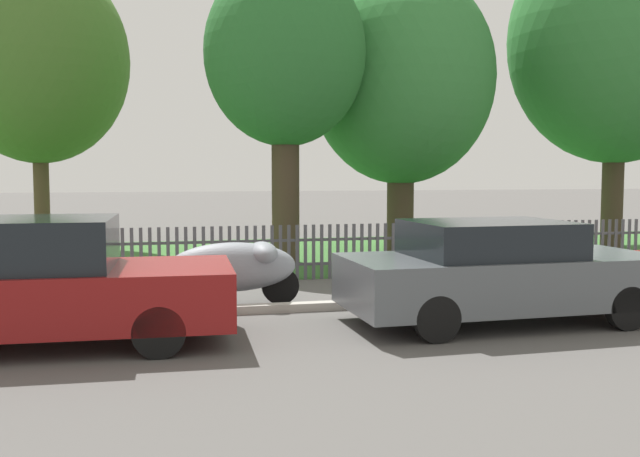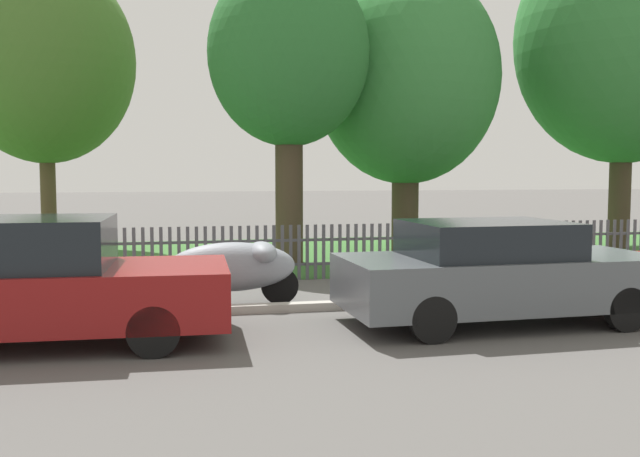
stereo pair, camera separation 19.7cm
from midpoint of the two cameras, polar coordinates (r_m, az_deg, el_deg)
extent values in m
plane|color=#565451|center=(11.26, 16.19, -5.76)|extent=(120.00, 120.00, 0.00)
cube|color=#B2ADA3|center=(11.34, 15.96, -5.38)|extent=(38.88, 0.20, 0.12)
cube|color=#3D7033|center=(17.59, 5.51, -1.89)|extent=(38.88, 7.85, 0.01)
cube|color=#4C4C51|center=(13.92, 10.35, -2.51)|extent=(38.88, 0.03, 0.05)
cube|color=#4C4C51|center=(13.87, 10.38, -0.68)|extent=(38.88, 0.03, 0.05)
cube|color=#4C4C51|center=(12.85, -15.59, -2.19)|extent=(0.06, 0.03, 1.01)
cube|color=#4C4C51|center=(12.84, -14.91, -2.18)|extent=(0.06, 0.03, 1.01)
cube|color=#4C4C51|center=(12.84, -14.22, -2.17)|extent=(0.06, 0.03, 1.01)
cube|color=#4C4C51|center=(12.83, -13.53, -2.16)|extent=(0.06, 0.03, 1.01)
cube|color=#4C4C51|center=(12.83, -12.84, -2.15)|extent=(0.06, 0.03, 1.01)
cube|color=#4C4C51|center=(12.83, -12.15, -2.14)|extent=(0.06, 0.03, 1.01)
cube|color=#4C4C51|center=(12.83, -11.47, -2.13)|extent=(0.06, 0.03, 1.01)
cube|color=#4C4C51|center=(12.83, -10.78, -2.12)|extent=(0.06, 0.03, 1.01)
cube|color=#4C4C51|center=(12.83, -10.09, -2.10)|extent=(0.06, 0.03, 1.01)
cube|color=#4C4C51|center=(12.84, -9.40, -2.09)|extent=(0.06, 0.03, 1.01)
cube|color=#4C4C51|center=(12.85, -8.71, -2.08)|extent=(0.06, 0.03, 1.01)
cube|color=#4C4C51|center=(12.86, -8.03, -2.07)|extent=(0.06, 0.03, 1.01)
cube|color=#4C4C51|center=(12.87, -7.34, -2.05)|extent=(0.06, 0.03, 1.01)
cube|color=#4C4C51|center=(12.88, -6.66, -2.04)|extent=(0.06, 0.03, 1.01)
cube|color=#4C4C51|center=(12.90, -5.98, -2.03)|extent=(0.06, 0.03, 1.01)
cube|color=#4C4C51|center=(12.91, -5.30, -2.01)|extent=(0.06, 0.03, 1.01)
cube|color=#4C4C51|center=(12.93, -4.62, -2.00)|extent=(0.06, 0.03, 1.01)
cube|color=#4C4C51|center=(12.95, -3.94, -1.98)|extent=(0.06, 0.03, 1.01)
cube|color=#4C4C51|center=(12.98, -3.27, -1.97)|extent=(0.06, 0.03, 1.01)
cube|color=#4C4C51|center=(13.00, -2.59, -1.95)|extent=(0.06, 0.03, 1.01)
cube|color=#4C4C51|center=(13.03, -1.92, -1.94)|extent=(0.06, 0.03, 1.01)
cube|color=#4C4C51|center=(13.05, -1.26, -1.92)|extent=(0.06, 0.03, 1.01)
cube|color=#4C4C51|center=(13.08, -0.59, -1.91)|extent=(0.06, 0.03, 1.01)
cube|color=#4C4C51|center=(13.11, 0.07, -1.89)|extent=(0.06, 0.03, 1.01)
cube|color=#4C4C51|center=(13.15, 0.72, -1.87)|extent=(0.06, 0.03, 1.01)
cube|color=#4C4C51|center=(13.18, 1.38, -1.86)|extent=(0.06, 0.03, 1.01)
cube|color=#4C4C51|center=(13.22, 2.03, -1.84)|extent=(0.06, 0.03, 1.01)
cube|color=#4C4C51|center=(13.25, 2.68, -1.83)|extent=(0.06, 0.03, 1.01)
cube|color=#4C4C51|center=(13.29, 3.32, -1.81)|extent=(0.06, 0.03, 1.01)
cube|color=#4C4C51|center=(13.34, 3.96, -1.79)|extent=(0.06, 0.03, 1.01)
cube|color=#4C4C51|center=(13.38, 4.59, -1.78)|extent=(0.06, 0.03, 1.01)
cube|color=#4C4C51|center=(13.42, 5.22, -1.76)|extent=(0.06, 0.03, 1.01)
cube|color=#4C4C51|center=(13.47, 5.85, -1.74)|extent=(0.06, 0.03, 1.01)
cube|color=#4C4C51|center=(13.52, 6.47, -1.72)|extent=(0.06, 0.03, 1.01)
cube|color=#4C4C51|center=(13.57, 7.09, -1.71)|extent=(0.06, 0.03, 1.01)
cube|color=#4C4C51|center=(13.62, 7.70, -1.69)|extent=(0.06, 0.03, 1.01)
cube|color=#4C4C51|center=(13.67, 8.31, -1.67)|extent=(0.06, 0.03, 1.01)
cube|color=#4C4C51|center=(13.72, 8.92, -1.66)|extent=(0.06, 0.03, 1.01)
cube|color=#4C4C51|center=(13.78, 9.51, -1.64)|extent=(0.06, 0.03, 1.01)
cube|color=#4C4C51|center=(13.84, 10.11, -1.62)|extent=(0.06, 0.03, 1.01)
cube|color=#4C4C51|center=(13.90, 10.70, -1.60)|extent=(0.06, 0.03, 1.01)
cube|color=#4C4C51|center=(13.96, 11.28, -1.59)|extent=(0.06, 0.03, 1.01)
cube|color=#4C4C51|center=(14.02, 11.86, -1.57)|extent=(0.06, 0.03, 1.01)
cube|color=#4C4C51|center=(14.08, 12.44, -1.55)|extent=(0.06, 0.03, 1.01)
cube|color=#4C4C51|center=(14.14, 13.00, -1.53)|extent=(0.06, 0.03, 1.01)
cube|color=#4C4C51|center=(14.21, 13.57, -1.52)|extent=(0.06, 0.03, 1.01)
cube|color=#4C4C51|center=(14.28, 14.13, -1.50)|extent=(0.06, 0.03, 1.01)
cube|color=#4C4C51|center=(14.35, 14.68, -1.48)|extent=(0.06, 0.03, 1.01)
cube|color=#4C4C51|center=(14.42, 15.23, -1.46)|extent=(0.06, 0.03, 1.01)
cube|color=#4C4C51|center=(14.49, 15.77, -1.45)|extent=(0.06, 0.03, 1.01)
cube|color=#4C4C51|center=(14.56, 16.31, -1.43)|extent=(0.06, 0.03, 1.01)
cube|color=#4C4C51|center=(14.63, 16.84, -1.41)|extent=(0.06, 0.03, 1.01)
cube|color=#4C4C51|center=(14.71, 17.36, -1.39)|extent=(0.06, 0.03, 1.01)
cube|color=#4C4C51|center=(14.78, 17.89, -1.38)|extent=(0.06, 0.03, 1.01)
cube|color=#4C4C51|center=(14.86, 18.40, -1.36)|extent=(0.06, 0.03, 1.01)
cube|color=#4C4C51|center=(14.94, 18.91, -1.34)|extent=(0.06, 0.03, 1.01)
cube|color=#4C4C51|center=(15.02, 19.42, -1.33)|extent=(0.06, 0.03, 1.01)
cube|color=#4C4C51|center=(15.10, 19.92, -1.31)|extent=(0.06, 0.03, 1.01)
cube|color=#4C4C51|center=(15.18, 20.41, -1.29)|extent=(0.06, 0.03, 1.01)
cube|color=#4C4C51|center=(15.26, 20.90, -1.27)|extent=(0.06, 0.03, 1.01)
cube|color=#4C4C51|center=(15.35, 21.38, -1.26)|extent=(0.06, 0.03, 1.01)
cube|color=#4C4C51|center=(15.43, 21.86, -1.24)|extent=(0.06, 0.03, 1.01)
cube|color=#4C4C51|center=(15.52, 22.33, -1.23)|extent=(0.06, 0.03, 1.01)
cube|color=#4C4C51|center=(15.61, 22.80, -1.21)|extent=(0.06, 0.03, 1.01)
cube|color=#4C4C51|center=(15.69, 23.26, -1.19)|extent=(0.06, 0.03, 1.01)
cube|color=#4C4C51|center=(15.78, 23.72, -1.18)|extent=(0.06, 0.03, 1.01)
cube|color=#4C4C51|center=(15.87, 24.17, -1.16)|extent=(0.06, 0.03, 1.01)
cube|color=maroon|center=(8.79, -21.09, -5.04)|extent=(4.40, 1.98, 0.65)
cube|color=black|center=(8.76, -22.60, -1.09)|extent=(2.14, 1.72, 0.57)
cylinder|color=black|center=(9.51, -12.03, -5.84)|extent=(0.57, 0.16, 0.57)
cylinder|color=black|center=(7.86, -12.47, -8.06)|extent=(0.57, 0.16, 0.57)
cube|color=#51565B|center=(9.65, 14.81, -4.05)|extent=(4.21, 1.90, 0.65)
cube|color=black|center=(9.49, 13.78, -0.81)|extent=(2.04, 1.66, 0.46)
cylinder|color=black|center=(11.04, 18.65, -4.55)|extent=(0.57, 0.16, 0.56)
cylinder|color=black|center=(9.72, 23.84, -5.93)|extent=(0.57, 0.16, 0.56)
cylinder|color=black|center=(9.91, 5.90, -5.35)|extent=(0.57, 0.16, 0.56)
cylinder|color=black|center=(8.42, 9.68, -7.19)|extent=(0.57, 0.16, 0.56)
cylinder|color=black|center=(10.73, -2.71, -4.59)|extent=(0.56, 0.11, 0.56)
cylinder|color=black|center=(10.56, -10.43, -4.80)|extent=(0.56, 0.11, 0.56)
ellipsoid|color=gray|center=(10.57, -6.55, -3.06)|extent=(1.91, 0.68, 0.73)
ellipsoid|color=gray|center=(10.61, -4.15, -1.95)|extent=(0.46, 0.81, 0.34)
cylinder|color=brown|center=(18.94, -20.65, 3.30)|extent=(0.37, 0.37, 3.31)
ellipsoid|color=#426B28|center=(19.13, -20.92, 12.45)|extent=(4.38, 4.38, 5.04)
cylinder|color=#473828|center=(15.40, -2.12, 3.54)|extent=(0.60, 0.60, 3.41)
ellipsoid|color=#286B2D|center=(15.60, -2.15, 13.86)|extent=(3.45, 3.45, 3.96)
cylinder|color=#473828|center=(17.49, 7.15, 2.70)|extent=(0.65, 0.65, 2.83)
ellipsoid|color=#337A38|center=(17.63, 7.24, 11.94)|extent=(4.48, 4.48, 5.15)
cylinder|color=#473828|center=(20.00, 23.15, 3.72)|extent=(0.54, 0.54, 3.61)
ellipsoid|color=#337A38|center=(20.28, 23.47, 13.78)|extent=(5.50, 5.50, 6.33)
camera|label=1|loc=(0.10, -89.49, 0.04)|focal=40.00mm
camera|label=2|loc=(0.10, 90.51, -0.04)|focal=40.00mm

